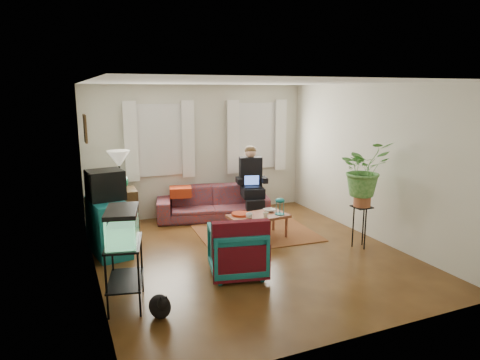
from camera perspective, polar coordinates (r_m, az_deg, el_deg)
name	(u,v)px	position (r m, az deg, el deg)	size (l,w,h in m)	color
floor	(250,254)	(6.72, 1.36, -9.88)	(4.50, 5.00, 0.01)	#4F2B14
ceiling	(251,82)	(6.24, 1.48, 12.90)	(4.50, 5.00, 0.01)	white
wall_back	(199,151)	(8.66, -5.48, 3.92)	(4.50, 0.01, 2.60)	silver
wall_front	(359,217)	(4.27, 15.54, -4.72)	(4.50, 0.01, 2.60)	silver
wall_left	(91,185)	(5.81, -19.22, -0.60)	(0.01, 5.00, 2.60)	silver
wall_right	(372,162)	(7.55, 17.15, 2.29)	(0.01, 5.00, 2.60)	silver
window_left	(159,140)	(8.40, -10.70, 5.25)	(1.08, 0.04, 1.38)	white
window_right	(256,136)	(9.06, 2.11, 5.91)	(1.08, 0.04, 1.38)	white
curtains_left	(160,141)	(8.32, -10.58, 5.19)	(1.36, 0.06, 1.50)	white
curtains_right	(257,136)	(8.99, 2.33, 5.86)	(1.36, 0.06, 1.50)	white
picture_frame	(86,129)	(6.56, -19.86, 6.47)	(0.04, 0.32, 0.40)	#3D2616
area_rug	(256,233)	(7.65, 2.11, -7.06)	(2.00, 1.60, 0.01)	maroon
sofa	(213,197)	(8.44, -3.68, -2.33)	(2.16, 0.85, 0.85)	brown
seated_person	(251,185)	(8.50, 1.53, -0.67)	(0.54, 0.66, 1.29)	black
side_table	(122,211)	(7.92, -15.48, -3.97)	(0.53, 0.53, 0.77)	#422A19
table_lamp	(120,171)	(7.76, -15.77, 1.13)	(0.40, 0.40, 0.71)	white
dresser	(108,227)	(6.93, -17.15, -6.00)	(0.47, 0.94, 0.85)	#11536A
crt_tv	(105,185)	(6.86, -17.53, -0.60)	(0.52, 0.47, 0.45)	black
aquarium_stand	(125,274)	(5.27, -15.05, -12.01)	(0.39, 0.70, 0.78)	black
aquarium	(122,225)	(5.07, -15.41, -5.85)	(0.35, 0.63, 0.41)	#7FD899
black_cat	(160,304)	(5.03, -10.65, -15.96)	(0.24, 0.37, 0.31)	black
armchair	(237,248)	(5.91, -0.40, -9.08)	(0.73, 0.69, 0.75)	#126771
serape_throw	(241,245)	(5.58, 0.15, -8.62)	(0.76, 0.17, 0.62)	#9E0A0A
coffee_table	(258,227)	(7.35, 2.45, -6.22)	(1.00, 0.54, 0.41)	brown
cup_a	(249,216)	(7.10, 1.24, -4.77)	(0.11, 0.11, 0.09)	white
cup_b	(266,215)	(7.17, 3.43, -4.63)	(0.09, 0.09, 0.09)	beige
bowl	(269,210)	(7.49, 3.93, -4.05)	(0.20, 0.20, 0.05)	white
snack_tray	(241,214)	(7.28, 0.07, -4.56)	(0.31, 0.31, 0.04)	#B21414
birdcage	(280,206)	(7.32, 5.35, -3.49)	(0.16, 0.16, 0.29)	#115B6B
plant_stand	(360,227)	(7.16, 15.77, -6.02)	(0.29, 0.29, 0.68)	black
potted_plant	(363,177)	(6.96, 16.14, 0.37)	(0.78, 0.67, 0.87)	#599947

